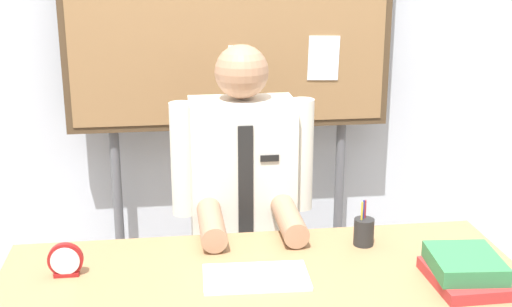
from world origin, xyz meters
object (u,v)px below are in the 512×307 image
Objects in this scene: open_notebook at (256,277)px; pen_holder at (364,231)px; desk_clock at (66,261)px; person at (243,230)px; book_stack at (464,270)px; bulletin_board at (229,4)px; desk at (263,302)px.

pen_holder is at bearing 27.00° from open_notebook.
open_notebook is 0.60m from desk_clock.
person is 5.09× the size of book_stack.
book_stack is at bearing -9.76° from desk_clock.
bulletin_board reaches higher than open_notebook.
person is 8.60× the size of pen_holder.
desk is 0.80× the size of bulletin_board.
bulletin_board is 13.03× the size of pen_holder.
pen_holder is at bearing -45.33° from person.
book_stack is at bearing -54.04° from pen_holder.
book_stack is at bearing -48.97° from person.
bulletin_board reaches higher than desk_clock.
open_notebook reaches higher than desk.
book_stack is at bearing -62.60° from bulletin_board.
person is 12.54× the size of desk_clock.
open_notebook is at bearing -142.40° from desk.
open_notebook is at bearing 170.34° from book_stack.
bulletin_board is (0.00, 1.04, 0.85)m from desk.
open_notebook is (-0.63, 0.11, -0.04)m from book_stack.
desk_clock is (-0.61, -0.96, -0.71)m from bulletin_board.
desk_clock reaches higher than desk.
pen_holder is (0.99, 0.10, -0.00)m from desk_clock.
bulletin_board is at bearing 88.58° from open_notebook.
book_stack is (0.60, -1.17, -0.72)m from bulletin_board.
pen_holder is (-0.23, 0.31, 0.01)m from book_stack.
desk is 10.38× the size of pen_holder.
bulletin_board is 1.17m from pen_holder.
person is at bearing 87.47° from open_notebook.
person reaches higher than desk.
open_notebook is at bearing -9.87° from desk_clock.
desk_clock is at bearing 170.24° from book_stack.
desk is at bearing 168.11° from book_stack.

